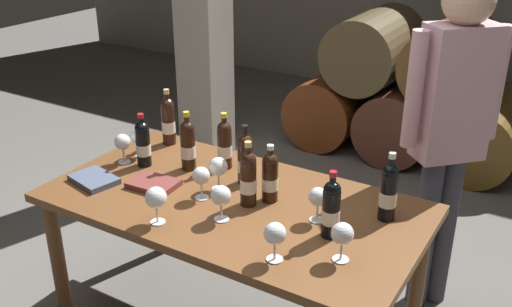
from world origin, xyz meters
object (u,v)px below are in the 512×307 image
at_px(sommelier_presenting, 451,120).
at_px(wine_bottle_3, 188,145).
at_px(wine_glass_1, 221,196).
at_px(wine_glass_4, 342,235).
at_px(wine_bottle_5, 225,144).
at_px(wine_bottle_6, 168,121).
at_px(wine_glass_7, 156,198).
at_px(dining_table, 233,217).
at_px(wine_glass_6, 275,234).
at_px(wine_glass_0, 122,143).
at_px(tasting_notebook, 94,179).
at_px(wine_bottle_7, 331,208).
at_px(wine_bottle_8, 143,143).
at_px(wine_bottle_2, 248,178).
at_px(wine_bottle_1, 270,177).
at_px(wine_bottle_0, 245,158).
at_px(wine_glass_2, 201,177).
at_px(wine_glass_8, 318,198).
at_px(wine_glass_5, 218,167).
at_px(wine_bottle_4, 389,191).
at_px(leather_ledger, 154,184).

bearing_deg(sommelier_presenting, wine_bottle_3, -151.54).
relative_size(wine_glass_1, wine_glass_4, 1.00).
relative_size(wine_bottle_3, wine_bottle_5, 1.05).
bearing_deg(wine_bottle_5, wine_glass_4, -28.38).
xyz_separation_m(wine_bottle_6, wine_glass_7, (0.48, -0.68, -0.02)).
bearing_deg(sommelier_presenting, dining_table, -134.62).
xyz_separation_m(wine_glass_4, wine_glass_6, (-0.21, -0.13, -0.00)).
relative_size(wine_glass_0, tasting_notebook, 0.71).
distance_m(wine_bottle_7, wine_bottle_8, 1.08).
relative_size(wine_bottle_6, wine_bottle_7, 1.08).
bearing_deg(wine_bottle_7, sommelier_presenting, 72.96).
bearing_deg(wine_bottle_8, wine_glass_1, -20.94).
relative_size(wine_bottle_2, tasting_notebook, 1.37).
height_order(wine_bottle_1, wine_bottle_7, wine_bottle_7).
bearing_deg(wine_glass_4, wine_glass_6, -149.19).
bearing_deg(wine_bottle_2, wine_bottle_7, -6.34).
height_order(wine_bottle_0, wine_glass_0, wine_bottle_0).
distance_m(wine_bottle_1, wine_glass_2, 0.31).
relative_size(wine_bottle_3, wine_glass_8, 1.96).
relative_size(wine_glass_5, wine_glass_8, 1.04).
xyz_separation_m(wine_glass_6, tasting_notebook, (-1.05, 0.11, -0.10)).
bearing_deg(wine_glass_0, wine_bottle_4, 6.68).
relative_size(dining_table, wine_glass_5, 10.54).
bearing_deg(wine_bottle_1, wine_bottle_8, -179.19).
xyz_separation_m(wine_bottle_5, wine_glass_6, (0.61, -0.57, -0.01)).
relative_size(wine_bottle_6, leather_ledger, 1.41).
bearing_deg(wine_glass_0, wine_bottle_3, 18.92).
bearing_deg(dining_table, wine_bottle_7, -5.50).
height_order(wine_bottle_2, wine_glass_8, wine_bottle_2).
bearing_deg(wine_bottle_2, tasting_notebook, -165.23).
height_order(wine_bottle_0, sommelier_presenting, sommelier_presenting).
distance_m(wine_bottle_8, tasting_notebook, 0.30).
bearing_deg(wine_bottle_4, wine_bottle_6, 173.09).
bearing_deg(wine_glass_7, wine_bottle_7, 23.07).
distance_m(wine_bottle_0, wine_bottle_3, 0.32).
xyz_separation_m(wine_glass_5, wine_glass_6, (0.50, -0.36, -0.00)).
bearing_deg(wine_glass_7, wine_glass_5, 82.33).
xyz_separation_m(wine_glass_2, tasting_notebook, (-0.53, -0.14, -0.10)).
height_order(wine_bottle_3, wine_bottle_8, wine_bottle_3).
distance_m(wine_bottle_0, sommelier_presenting, 0.99).
xyz_separation_m(dining_table, wine_glass_7, (-0.16, -0.33, 0.21)).
xyz_separation_m(wine_glass_4, wine_glass_8, (-0.20, 0.21, -0.00)).
height_order(wine_glass_6, leather_ledger, wine_glass_6).
relative_size(wine_bottle_1, wine_glass_0, 1.74).
xyz_separation_m(wine_bottle_5, leather_ledger, (-0.17, -0.35, -0.11)).
bearing_deg(wine_glass_7, wine_glass_0, 145.05).
xyz_separation_m(wine_bottle_3, wine_glass_1, (0.42, -0.32, -0.02)).
xyz_separation_m(wine_glass_5, tasting_notebook, (-0.55, -0.25, -0.10)).
bearing_deg(wine_bottle_5, wine_glass_2, -74.41).
height_order(wine_bottle_6, wine_glass_5, wine_bottle_6).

